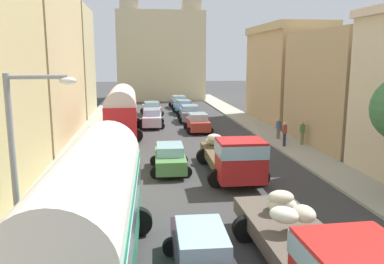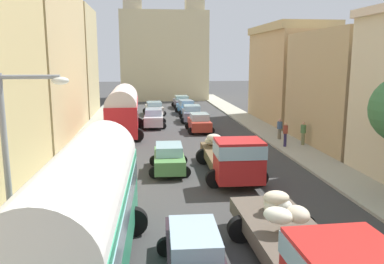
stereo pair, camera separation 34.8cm
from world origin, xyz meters
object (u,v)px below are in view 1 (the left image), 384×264
Objects in this scene: car_4 at (201,253)px; car_5 at (170,158)px; car_1 at (190,113)px; streetlamp_near at (24,162)px; pedestrian_2 at (278,128)px; cargo_truck_1 at (233,156)px; car_7 at (152,108)px; cargo_truck_0 at (316,248)px; car_3 at (179,102)px; car_2 at (184,107)px; pedestrian_1 at (285,133)px; parked_bus_1 at (122,109)px; parked_bus_0 at (92,208)px; car_0 at (198,123)px; pedestrian_0 at (302,132)px; car_6 at (152,118)px.

car_5 is at bearing 90.31° from car_4.
streetlamp_near reaches higher than car_1.
cargo_truck_1 is at bearing -122.05° from pedestrian_2.
cargo_truck_0 is at bearing -84.39° from car_7.
car_3 is 39.08m from car_4.
pedestrian_1 is at bearing -74.25° from car_2.
parked_bus_1 is at bearing 151.26° from pedestrian_1.
parked_bus_1 is 2.10× the size of car_2.
cargo_truck_0 is 4.39× the size of pedestrian_2.
pedestrian_1 is (11.25, 15.26, -1.08)m from parked_bus_0.
car_3 is (0.14, 29.93, -0.44)m from cargo_truck_1.
pedestrian_1 is at bearing -64.05° from car_7.
parked_bus_0 reaches higher than pedestrian_1.
car_0 is (0.22, 23.34, -0.35)m from cargo_truck_0.
car_2 is at bearing -90.00° from car_3.
pedestrian_0 is 0.97× the size of pedestrian_1.
pedestrian_0 is (12.68, 15.62, -1.13)m from parked_bus_0.
cargo_truck_1 is 29.93m from car_3.
parked_bus_1 reaches higher than pedestrian_0.
pedestrian_1 is at bearing -77.82° from car_3.
streetlamp_near is at bearing -176.17° from parked_bus_0.
car_7 is 17.68m from pedestrian_2.
car_7 is at bearing 90.78° from car_5.
car_5 is at bearing -89.22° from car_7.
car_0 is 8.58m from pedestrian_1.
car_3 reaches higher than car_5.
car_7 is (-0.36, 33.26, 0.00)m from car_4.
car_5 is (-3.13, 1.82, -0.46)m from cargo_truck_1.
car_6 reaches higher than car_5.
cargo_truck_1 reaches higher than car_3.
streetlamp_near is at bearing 172.23° from cargo_truck_0.
parked_bus_0 reaches higher than car_3.
cargo_truck_0 is 4.12× the size of pedestrian_0.
car_5 is at bearing -87.98° from car_6.
car_0 is at bearing 81.85° from car_4.
cargo_truck_0 is (6.08, -22.64, -1.03)m from parked_bus_1.
parked_bus_0 is 39.21m from car_3.
pedestrian_1 is (11.36, -6.23, -1.11)m from parked_bus_1.
pedestrian_0 is (12.79, -5.87, -1.16)m from parked_bus_1.
car_6 is at bearing 131.76° from pedestrian_1.
car_1 is 1.03× the size of car_5.
cargo_truck_1 is 3.65m from car_5.
car_6 is 1.06× the size of car_7.
car_1 is 0.94× the size of car_6.
cargo_truck_1 reaches higher than car_2.
cargo_truck_1 is 24.43m from car_2.
parked_bus_0 is 2.22× the size of car_1.
cargo_truck_0 is at bearing -90.32° from car_3.
car_2 is (6.19, 33.19, -1.36)m from parked_bus_0.
parked_bus_0 is 25.32m from car_6.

